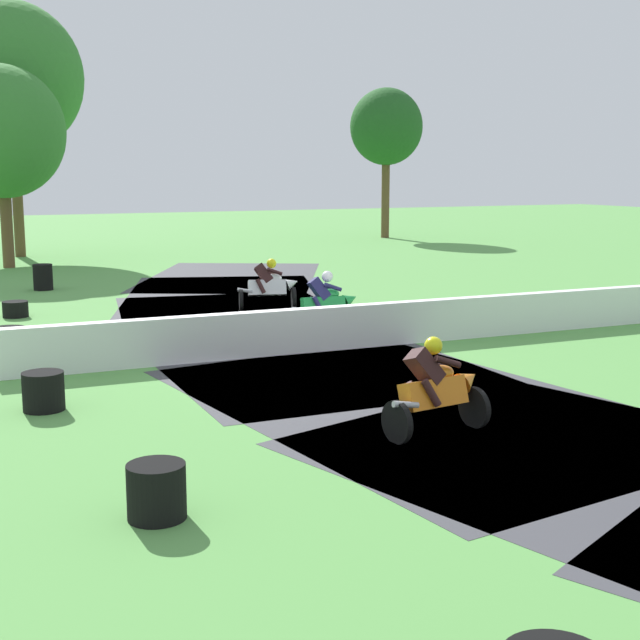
{
  "coord_description": "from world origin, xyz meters",
  "views": [
    {
      "loc": [
        -6.77,
        -16.07,
        3.66
      ],
      "look_at": [
        0.01,
        -1.41,
        0.9
      ],
      "focal_mm": 49.33,
      "sensor_mm": 36.0,
      "label": 1
    }
  ],
  "objects": [
    {
      "name": "track_asphalt",
      "position": [
        1.34,
        -0.03,
        0.0
      ],
      "size": [
        10.89,
        36.17,
        0.01
      ],
      "color": "#3D3D42",
      "rests_on": "ground"
    },
    {
      "name": "safety_barrier",
      "position": [
        5.62,
        -0.11,
        0.45
      ],
      "size": [
        22.59,
        0.76,
        0.9
      ],
      "primitive_type": "cube",
      "rotation": [
        0.0,
        0.0,
        4.69
      ],
      "color": "white",
      "rests_on": "ground"
    },
    {
      "name": "motorcycle_chase_green",
      "position": [
        1.75,
        2.01,
        0.66
      ],
      "size": [
        1.71,
        0.87,
        1.43
      ],
      "color": "black",
      "rests_on": "ground"
    },
    {
      "name": "ground_plane",
      "position": [
        0.0,
        0.0,
        0.0
      ],
      "size": [
        120.0,
        120.0,
        0.0
      ],
      "primitive_type": "plane",
      "color": "#569947"
    },
    {
      "name": "motorcycle_lead_white",
      "position": [
        1.75,
        5.52,
        0.63
      ],
      "size": [
        1.73,
        1.15,
        1.43
      ],
      "color": "black",
      "rests_on": "ground"
    },
    {
      "name": "tire_stack_far",
      "position": [
        -5.12,
        -2.35,
        0.3
      ],
      "size": [
        0.64,
        0.64,
        0.6
      ],
      "color": "black",
      "rests_on": "ground"
    },
    {
      "name": "tire_stack_mid_a",
      "position": [
        -4.57,
        7.02,
        0.2
      ],
      "size": [
        0.63,
        0.63,
        0.4
      ],
      "color": "black",
      "rests_on": "ground"
    },
    {
      "name": "tire_stack_near",
      "position": [
        -3.23,
        12.01,
        0.4
      ],
      "size": [
        0.59,
        0.59,
        0.8
      ],
      "color": "black",
      "rests_on": "ground"
    },
    {
      "name": "tree_mid_rise",
      "position": [
        -2.64,
        23.49,
        7.45
      ],
      "size": [
        5.95,
        5.95,
        10.59
      ],
      "color": "brown",
      "rests_on": "ground"
    },
    {
      "name": "tree_far_left",
      "position": [
        -3.53,
        19.17,
        5.06
      ],
      "size": [
        4.69,
        4.69,
        7.54
      ],
      "color": "brown",
      "rests_on": "ground"
    },
    {
      "name": "motorcycle_trailing_orange",
      "position": [
        -0.25,
        -5.87,
        0.64
      ],
      "size": [
        1.67,
        0.94,
        1.43
      ],
      "color": "black",
      "rests_on": "ground"
    },
    {
      "name": "tire_stack_mid_b",
      "position": [
        -5.22,
        1.98,
        0.3
      ],
      "size": [
        0.69,
        0.69,
        0.6
      ],
      "color": "black",
      "rests_on": "ground"
    },
    {
      "name": "tree_far_right",
      "position": [
        16.81,
        26.38,
        5.93
      ],
      "size": [
        3.92,
        3.92,
        8.04
      ],
      "color": "brown",
      "rests_on": "ground"
    },
    {
      "name": "tire_stack_extra_a",
      "position": [
        -4.62,
        -7.29,
        0.3
      ],
      "size": [
        0.63,
        0.63,
        0.6
      ],
      "color": "black",
      "rests_on": "ground"
    }
  ]
}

